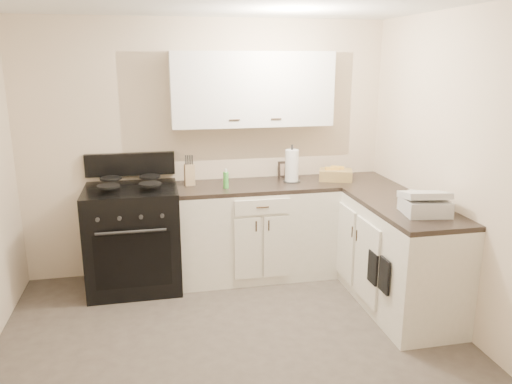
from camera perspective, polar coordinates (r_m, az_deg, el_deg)
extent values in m
plane|color=#473F38|center=(3.79, -1.79, -18.94)|extent=(3.60, 3.60, 0.00)
plane|color=beige|center=(5.01, -5.56, 4.91)|extent=(3.60, 0.00, 3.60)
plane|color=beige|center=(3.98, 24.46, 1.04)|extent=(0.00, 3.60, 3.60)
plane|color=beige|center=(1.65, 9.43, -16.67)|extent=(3.60, 0.00, 3.60)
cube|color=white|center=(4.99, -0.07, -4.57)|extent=(1.55, 0.60, 0.90)
cube|color=white|center=(4.75, 14.46, -6.09)|extent=(0.60, 1.90, 0.90)
cube|color=black|center=(4.85, -0.07, 0.67)|extent=(1.55, 0.60, 0.04)
cube|color=black|center=(4.61, 14.84, -0.61)|extent=(0.60, 1.90, 0.04)
cube|color=white|center=(4.86, -0.45, 11.67)|extent=(1.55, 0.30, 0.70)
cube|color=black|center=(4.87, -13.79, -5.38)|extent=(0.85, 0.72, 1.02)
cube|color=tan|center=(4.84, -7.61, 1.96)|extent=(0.10, 0.09, 0.20)
cylinder|color=white|center=(4.93, 4.11, 3.00)|extent=(0.14, 0.14, 0.32)
cylinder|color=green|center=(4.69, -3.46, 1.36)|extent=(0.06, 0.06, 0.15)
cube|color=black|center=(5.13, 3.28, 2.60)|extent=(0.13, 0.04, 0.17)
cube|color=#A7894E|center=(5.07, 9.08, 1.94)|extent=(0.38, 0.31, 0.11)
cube|color=silver|center=(4.12, 18.73, -1.56)|extent=(0.38, 0.36, 0.12)
cylinder|color=silver|center=(4.24, 17.43, -0.83)|extent=(0.12, 0.12, 0.15)
cube|color=black|center=(4.06, 14.45, -9.23)|extent=(0.02, 0.16, 0.28)
cube|color=black|center=(4.24, 13.21, -8.43)|extent=(0.02, 0.15, 0.27)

